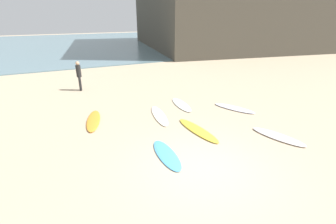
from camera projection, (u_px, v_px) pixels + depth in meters
name	position (u px, v px, depth m)	size (l,w,h in m)	color
ground_plane	(203.00, 168.00, 7.35)	(120.00, 120.00, 0.00)	tan
ocean_water	(73.00, 44.00, 37.91)	(120.00, 40.00, 0.08)	slate
surfboard_0	(181.00, 105.00, 12.40)	(0.58, 2.17, 0.07)	silver
surfboard_1	(167.00, 154.00, 7.99)	(0.59, 2.02, 0.06)	#4A9BD7
surfboard_2	(198.00, 130.00, 9.65)	(0.54, 2.47, 0.08)	yellow
surfboard_3	(94.00, 120.00, 10.52)	(0.54, 2.35, 0.09)	orange
surfboard_4	(234.00, 108.00, 11.90)	(0.57, 2.08, 0.09)	white
surfboard_5	(278.00, 136.00, 9.14)	(0.59, 2.04, 0.09)	white
surfboard_6	(159.00, 115.00, 11.07)	(0.52, 2.46, 0.07)	silver
beachgoer_near	(79.00, 74.00, 14.48)	(0.32, 0.34, 1.74)	black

